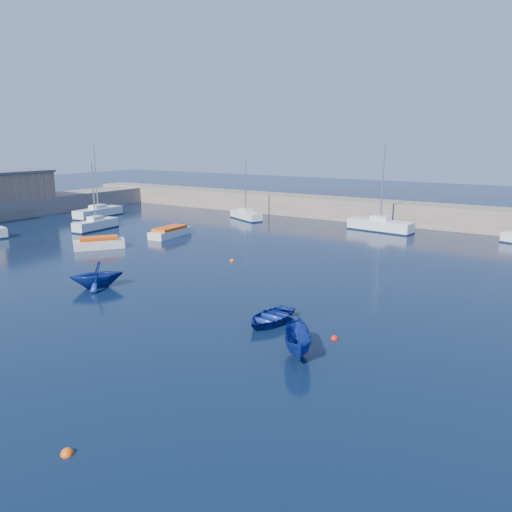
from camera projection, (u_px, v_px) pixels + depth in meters
The scene contains 15 objects.
ground at pixel (59, 341), 25.65m from camera, with size 220.00×220.00×0.00m, color black.
back_wall at pixel (374, 211), 62.90m from camera, with size 96.00×4.50×2.60m, color gray.
brick_shed_a at pixel (15, 186), 66.61m from camera, with size 6.00×8.00×3.40m, color #9E765C.
sailboat_3 at pixel (96, 224), 57.02m from camera, with size 2.11×5.82×7.66m.
sailboat_4 at pixel (98, 212), 66.61m from camera, with size 2.70×7.34×9.42m.
sailboat_5 at pixel (246, 215), 64.39m from camera, with size 5.77×3.90×7.51m.
sailboat_6 at pixel (380, 225), 56.28m from camera, with size 7.55×3.00×9.68m.
motorboat_1 at pixel (99, 243), 47.27m from camera, with size 4.04×4.64×1.13m.
motorboat_2 at pixel (170, 232), 53.05m from camera, with size 2.19×5.29×1.06m.
dinghy_center at pixel (270, 317), 27.93m from camera, with size 2.61×3.66×0.76m, color navy.
dinghy_left at pixel (97, 275), 34.67m from camera, with size 3.04×3.53×1.86m, color navy.
dinghy_right at pixel (298, 342), 23.76m from camera, with size 1.28×3.39×1.31m, color navy.
buoy_1 at pixel (334, 339), 25.86m from camera, with size 0.40×0.40×0.40m, color red.
buoy_3 at pixel (232, 261), 42.44m from camera, with size 0.41×0.41×0.41m, color #EE540C.
buoy_5 at pixel (67, 454), 16.39m from camera, with size 0.43×0.43×0.43m, color #EE540C.
Camera 1 is at (21.60, -14.56, 10.08)m, focal length 35.00 mm.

